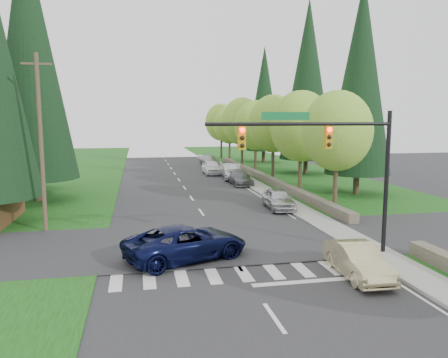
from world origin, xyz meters
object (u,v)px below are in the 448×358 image
object	(u,v)px
suv_navy	(186,243)
parked_car_c	(232,172)
sedan_champagne	(358,260)
parked_car_d	(212,167)
parked_car_a	(279,199)
parked_car_b	(241,178)
parked_car_e	(209,160)

from	to	relation	value
suv_navy	parked_car_c	xyz separation A→B (m)	(7.74, 25.88, 0.03)
sedan_champagne	parked_car_d	size ratio (longest dim) A/B	0.88
suv_navy	parked_car_d	bearing A→B (deg)	-32.91
parked_car_a	parked_car_d	size ratio (longest dim) A/B	0.93
suv_navy	parked_car_c	bearing A→B (deg)	-37.82
suv_navy	parked_car_d	world-z (taller)	parked_car_d
parked_car_b	parked_car_e	distance (m)	18.92
sedan_champagne	parked_car_a	distance (m)	13.61
parked_car_c	parked_car_d	size ratio (longest dim) A/B	1.06
sedan_champagne	parked_car_d	world-z (taller)	parked_car_d
parked_car_a	sedan_champagne	bearing A→B (deg)	-91.11
parked_car_b	parked_car_c	bearing A→B (deg)	90.39
parked_car_a	parked_car_d	world-z (taller)	parked_car_d
suv_navy	parked_car_c	distance (m)	27.01
parked_car_c	parked_car_d	world-z (taller)	parked_car_c
parked_car_b	parked_car_d	bearing A→B (deg)	99.47
parked_car_a	parked_car_e	distance (m)	30.66
parked_car_c	sedan_champagne	bearing A→B (deg)	-85.37
sedan_champagne	suv_navy	size ratio (longest dim) A/B	0.72
parked_car_c	parked_car_d	xyz separation A→B (m)	(-1.40, 4.62, -0.02)
sedan_champagne	suv_navy	world-z (taller)	suv_navy
parked_car_c	suv_navy	bearing A→B (deg)	-99.88
sedan_champagne	parked_car_d	distance (m)	34.06
suv_navy	parked_car_b	distance (m)	23.08
suv_navy	parked_car_b	world-z (taller)	suv_navy
suv_navy	parked_car_e	size ratio (longest dim) A/B	1.20
parked_car_d	parked_car_a	bearing A→B (deg)	-86.85
parked_car_b	sedan_champagne	bearing A→B (deg)	-92.10
parked_car_e	parked_car_a	bearing A→B (deg)	-96.96
parked_car_e	parked_car_d	bearing A→B (deg)	-104.81
parked_car_d	parked_car_e	xyz separation A→B (m)	(1.40, 10.16, -0.11)
sedan_champagne	suv_navy	distance (m)	7.54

